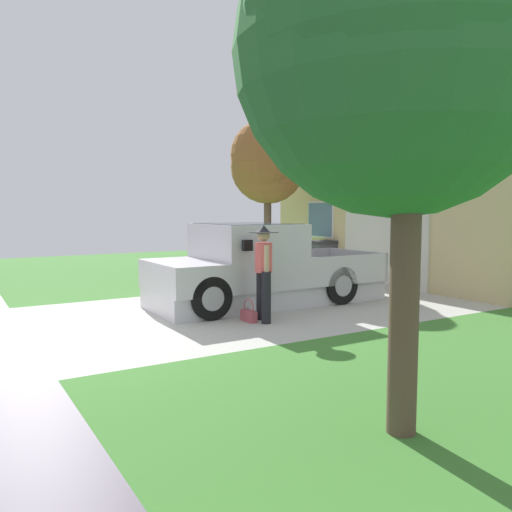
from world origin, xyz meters
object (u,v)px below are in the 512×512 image
(pickup_truck, at_px, (252,269))
(handbag, at_px, (249,314))
(person_with_hat, at_px, (264,268))
(front_yard_tree, at_px, (267,162))
(house_with_garage, at_px, (458,205))
(wheeled_trash_bin, at_px, (322,258))
(neighbor_tree, at_px, (397,40))

(pickup_truck, relative_size, handbag, 11.97)
(person_with_hat, distance_m, front_yard_tree, 6.43)
(pickup_truck, distance_m, house_with_garage, 7.71)
(pickup_truck, bearing_deg, wheeled_trash_bin, -55.88)
(pickup_truck, height_order, handbag, pickup_truck)
(pickup_truck, height_order, neighbor_tree, neighbor_tree)
(house_with_garage, xyz_separation_m, wheeled_trash_bin, (-1.93, -3.51, -1.54))
(handbag, distance_m, wheeled_trash_bin, 6.40)
(pickup_truck, distance_m, handbag, 1.74)
(front_yard_tree, height_order, wheeled_trash_bin, front_yard_tree)
(house_with_garage, relative_size, neighbor_tree, 1.96)
(person_with_hat, xyz_separation_m, wheeled_trash_bin, (-4.23, 4.68, -0.37))
(neighbor_tree, height_order, wheeled_trash_bin, neighbor_tree)
(house_with_garage, distance_m, wheeled_trash_bin, 4.29)
(pickup_truck, xyz_separation_m, wheeled_trash_bin, (-2.72, 4.03, -0.16))
(neighbor_tree, bearing_deg, person_with_hat, 162.66)
(neighbor_tree, relative_size, wheeled_trash_bin, 4.54)
(house_with_garage, height_order, front_yard_tree, front_yard_tree)
(person_with_hat, distance_m, handbag, 0.87)
(person_with_hat, bearing_deg, house_with_garage, -58.45)
(pickup_truck, distance_m, wheeled_trash_bin, 4.86)
(person_with_hat, bearing_deg, front_yard_tree, -17.01)
(house_with_garage, bearing_deg, pickup_truck, -83.97)
(person_with_hat, bearing_deg, handbag, 73.65)
(front_yard_tree, xyz_separation_m, neighbor_tree, (9.40, -4.61, 0.10))
(front_yard_tree, bearing_deg, wheeled_trash_bin, 61.60)
(front_yard_tree, height_order, neighbor_tree, neighbor_tree)
(pickup_truck, xyz_separation_m, front_yard_tree, (-3.50, 2.58, 2.61))
(pickup_truck, relative_size, neighbor_tree, 1.01)
(house_with_garage, bearing_deg, wheeled_trash_bin, -118.73)
(pickup_truck, height_order, front_yard_tree, front_yard_tree)
(pickup_truck, relative_size, person_with_hat, 2.91)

